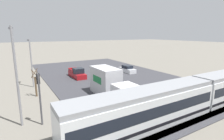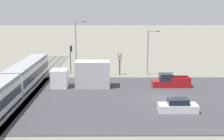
{
  "view_description": "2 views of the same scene",
  "coord_description": "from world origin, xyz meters",
  "px_view_note": "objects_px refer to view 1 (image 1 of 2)",
  "views": [
    {
      "loc": [
        16.58,
        29.41,
        8.37
      ],
      "look_at": [
        4.05,
        8.25,
        3.18
      ],
      "focal_mm": 28.0,
      "sensor_mm": 36.0,
      "label": 1
    },
    {
      "loc": [
        -37.53,
        6.48,
        11.26
      ],
      "look_at": [
        4.73,
        6.25,
        2.7
      ],
      "focal_mm": 50.0,
      "sensor_mm": 36.0,
      "label": 2
    }
  ],
  "objects_px": {
    "traffic_light_pole": "(39,92)",
    "street_lamp_mid_block": "(31,60)",
    "light_rail_tram": "(200,93)",
    "pickup_truck": "(77,74)",
    "box_truck": "(109,84)",
    "street_lamp_near_crossing": "(16,71)",
    "sedan_car_0": "(127,69)",
    "street_tree": "(36,84)"
  },
  "relations": [
    {
      "from": "pickup_truck",
      "to": "sedan_car_0",
      "type": "distance_m",
      "value": 10.97
    },
    {
      "from": "street_tree",
      "to": "box_truck",
      "type": "bearing_deg",
      "value": 148.26
    },
    {
      "from": "box_truck",
      "to": "pickup_truck",
      "type": "height_order",
      "value": "box_truck"
    },
    {
      "from": "box_truck",
      "to": "street_lamp_near_crossing",
      "type": "relative_size",
      "value": 0.91
    },
    {
      "from": "light_rail_tram",
      "to": "pickup_truck",
      "type": "xyz_separation_m",
      "value": [
        7.13,
        -20.46,
        -0.96
      ]
    },
    {
      "from": "box_truck",
      "to": "pickup_truck",
      "type": "xyz_separation_m",
      "value": [
        0.17,
        -12.17,
        -1.01
      ]
    },
    {
      "from": "light_rail_tram",
      "to": "box_truck",
      "type": "bearing_deg",
      "value": -49.97
    },
    {
      "from": "pickup_truck",
      "to": "street_tree",
      "type": "height_order",
      "value": "street_tree"
    },
    {
      "from": "street_tree",
      "to": "street_lamp_near_crossing",
      "type": "bearing_deg",
      "value": 72.8
    },
    {
      "from": "traffic_light_pole",
      "to": "street_lamp_near_crossing",
      "type": "height_order",
      "value": "street_lamp_near_crossing"
    },
    {
      "from": "pickup_truck",
      "to": "street_lamp_mid_block",
      "type": "relative_size",
      "value": 0.71
    },
    {
      "from": "pickup_truck",
      "to": "traffic_light_pole",
      "type": "bearing_deg",
      "value": 59.73
    },
    {
      "from": "light_rail_tram",
      "to": "traffic_light_pole",
      "type": "relative_size",
      "value": 6.53
    },
    {
      "from": "light_rail_tram",
      "to": "sedan_car_0",
      "type": "distance_m",
      "value": 19.65
    },
    {
      "from": "traffic_light_pole",
      "to": "street_lamp_near_crossing",
      "type": "bearing_deg",
      "value": -28.45
    },
    {
      "from": "box_truck",
      "to": "sedan_car_0",
      "type": "distance_m",
      "value": 15.38
    },
    {
      "from": "light_rail_tram",
      "to": "traffic_light_pole",
      "type": "distance_m",
      "value": 16.91
    },
    {
      "from": "box_truck",
      "to": "sedan_car_0",
      "type": "xyz_separation_m",
      "value": [
        -10.74,
        -10.96,
        -1.11
      ]
    },
    {
      "from": "traffic_light_pole",
      "to": "street_lamp_mid_block",
      "type": "height_order",
      "value": "street_lamp_mid_block"
    },
    {
      "from": "pickup_truck",
      "to": "sedan_car_0",
      "type": "height_order",
      "value": "pickup_truck"
    },
    {
      "from": "box_truck",
      "to": "street_lamp_mid_block",
      "type": "relative_size",
      "value": 1.1
    },
    {
      "from": "light_rail_tram",
      "to": "sedan_car_0",
      "type": "bearing_deg",
      "value": -101.08
    },
    {
      "from": "light_rail_tram",
      "to": "street_lamp_near_crossing",
      "type": "distance_m",
      "value": 18.99
    },
    {
      "from": "traffic_light_pole",
      "to": "street_lamp_mid_block",
      "type": "bearing_deg",
      "value": -93.65
    },
    {
      "from": "pickup_truck",
      "to": "street_lamp_near_crossing",
      "type": "bearing_deg",
      "value": 53.73
    },
    {
      "from": "street_lamp_mid_block",
      "to": "street_lamp_near_crossing",
      "type": "bearing_deg",
      "value": 78.58
    },
    {
      "from": "pickup_truck",
      "to": "street_lamp_mid_block",
      "type": "bearing_deg",
      "value": 14.69
    },
    {
      "from": "sedan_car_0",
      "to": "traffic_light_pole",
      "type": "xyz_separation_m",
      "value": [
        19.79,
        14.01,
        2.48
      ]
    },
    {
      "from": "light_rail_tram",
      "to": "pickup_truck",
      "type": "relative_size",
      "value": 5.92
    },
    {
      "from": "street_lamp_mid_block",
      "to": "traffic_light_pole",
      "type": "bearing_deg",
      "value": 86.35
    },
    {
      "from": "pickup_truck",
      "to": "sedan_car_0",
      "type": "xyz_separation_m",
      "value": [
        -10.9,
        1.21,
        -0.1
      ]
    },
    {
      "from": "street_lamp_near_crossing",
      "to": "street_lamp_mid_block",
      "type": "distance_m",
      "value": 12.5
    },
    {
      "from": "light_rail_tram",
      "to": "street_lamp_near_crossing",
      "type": "relative_size",
      "value": 3.53
    },
    {
      "from": "street_lamp_near_crossing",
      "to": "pickup_truck",
      "type": "bearing_deg",
      "value": -126.27
    },
    {
      "from": "pickup_truck",
      "to": "street_tree",
      "type": "distance_m",
      "value": 10.83
    },
    {
      "from": "pickup_truck",
      "to": "street_tree",
      "type": "relative_size",
      "value": 1.4
    },
    {
      "from": "light_rail_tram",
      "to": "sedan_car_0",
      "type": "relative_size",
      "value": 7.49
    },
    {
      "from": "box_truck",
      "to": "street_tree",
      "type": "xyz_separation_m",
      "value": [
        8.41,
        -5.2,
        -0.07
      ]
    },
    {
      "from": "sedan_car_0",
      "to": "street_tree",
      "type": "distance_m",
      "value": 20.02
    },
    {
      "from": "traffic_light_pole",
      "to": "pickup_truck",
      "type": "bearing_deg",
      "value": -120.27
    },
    {
      "from": "pickup_truck",
      "to": "traffic_light_pole",
      "type": "height_order",
      "value": "traffic_light_pole"
    },
    {
      "from": "light_rail_tram",
      "to": "street_tree",
      "type": "height_order",
      "value": "light_rail_tram"
    }
  ]
}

